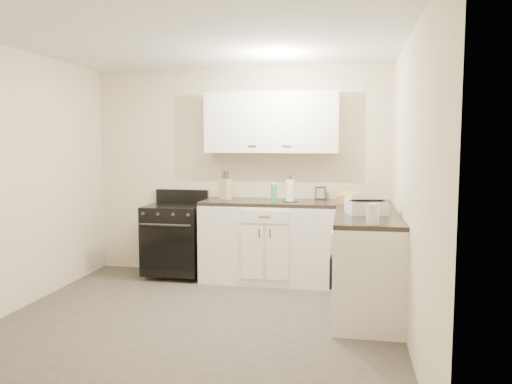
% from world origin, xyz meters
% --- Properties ---
extents(floor, '(3.60, 3.60, 0.00)m').
position_xyz_m(floor, '(0.00, 0.00, 0.00)').
color(floor, '#473F38').
rests_on(floor, ground).
extents(ceiling, '(3.60, 3.60, 0.00)m').
position_xyz_m(ceiling, '(0.00, 0.00, 2.50)').
color(ceiling, white).
rests_on(ceiling, wall_back).
extents(wall_back, '(3.60, 0.00, 3.60)m').
position_xyz_m(wall_back, '(0.00, 1.80, 1.25)').
color(wall_back, beige).
rests_on(wall_back, ground).
extents(wall_right, '(0.00, 3.60, 3.60)m').
position_xyz_m(wall_right, '(1.80, 0.00, 1.25)').
color(wall_right, beige).
rests_on(wall_right, ground).
extents(wall_left, '(0.00, 3.60, 3.60)m').
position_xyz_m(wall_left, '(-1.80, 0.00, 1.25)').
color(wall_left, beige).
rests_on(wall_left, ground).
extents(wall_front, '(3.60, 0.00, 3.60)m').
position_xyz_m(wall_front, '(0.00, -1.80, 1.25)').
color(wall_front, beige).
rests_on(wall_front, ground).
extents(base_cabinets_back, '(1.55, 0.60, 0.90)m').
position_xyz_m(base_cabinets_back, '(0.43, 1.50, 0.45)').
color(base_cabinets_back, white).
rests_on(base_cabinets_back, floor).
extents(base_cabinets_right, '(0.60, 1.90, 0.90)m').
position_xyz_m(base_cabinets_right, '(1.50, 0.85, 0.45)').
color(base_cabinets_right, white).
rests_on(base_cabinets_right, floor).
extents(countertop_back, '(1.55, 0.60, 0.04)m').
position_xyz_m(countertop_back, '(0.43, 1.50, 0.92)').
color(countertop_back, black).
rests_on(countertop_back, base_cabinets_back).
extents(countertop_right, '(0.60, 1.90, 0.04)m').
position_xyz_m(countertop_right, '(1.50, 0.85, 0.92)').
color(countertop_right, black).
rests_on(countertop_right, base_cabinets_right).
extents(upper_cabinets, '(1.55, 0.30, 0.70)m').
position_xyz_m(upper_cabinets, '(0.43, 1.65, 1.84)').
color(upper_cabinets, white).
rests_on(upper_cabinets, wall_back).
extents(stove, '(0.67, 0.57, 0.81)m').
position_xyz_m(stove, '(-0.72, 1.48, 0.46)').
color(stove, black).
rests_on(stove, floor).
extents(knife_block, '(0.14, 0.13, 0.24)m').
position_xyz_m(knife_block, '(-0.11, 1.55, 1.06)').
color(knife_block, tan).
rests_on(knife_block, countertop_back).
extents(paper_towel, '(0.12, 0.12, 0.25)m').
position_xyz_m(paper_towel, '(0.67, 1.45, 1.06)').
color(paper_towel, white).
rests_on(paper_towel, countertop_back).
extents(soap_bottle, '(0.08, 0.08, 0.20)m').
position_xyz_m(soap_bottle, '(0.49, 1.41, 1.04)').
color(soap_bottle, '#42AB5F').
rests_on(soap_bottle, countertop_back).
extents(picture_frame, '(0.12, 0.04, 0.15)m').
position_xyz_m(picture_frame, '(1.00, 1.73, 1.02)').
color(picture_frame, black).
rests_on(picture_frame, countertop_back).
extents(wicker_basket, '(0.29, 0.20, 0.10)m').
position_xyz_m(wicker_basket, '(1.33, 1.45, 0.99)').
color(wicker_basket, tan).
rests_on(wicker_basket, countertop_right).
extents(countertop_grill, '(0.40, 0.39, 0.12)m').
position_xyz_m(countertop_grill, '(1.48, 0.63, 1.00)').
color(countertop_grill, white).
rests_on(countertop_grill, countertop_right).
extents(glass_jar, '(0.13, 0.13, 0.17)m').
position_xyz_m(glass_jar, '(1.52, 0.00, 1.03)').
color(glass_jar, silver).
rests_on(glass_jar, countertop_right).
extents(oven_mitt_near, '(0.02, 0.16, 0.28)m').
position_xyz_m(oven_mitt_near, '(1.18, 0.27, 0.46)').
color(oven_mitt_near, black).
rests_on(oven_mitt_near, base_cabinets_right).
extents(oven_mitt_far, '(0.02, 0.13, 0.23)m').
position_xyz_m(oven_mitt_far, '(1.18, 0.57, 0.52)').
color(oven_mitt_far, black).
rests_on(oven_mitt_far, base_cabinets_right).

